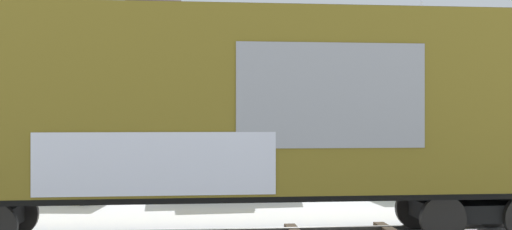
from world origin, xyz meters
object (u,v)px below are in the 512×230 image
parked_car_blue (226,169)px  parked_car_white (40,172)px  flagpole (421,39)px  parked_car_green (433,168)px  freight_car (224,106)px

parked_car_blue → parked_car_white: bearing=-178.9°
parked_car_white → parked_car_blue: (5.44, 0.11, 0.01)m
flagpole → parked_car_blue: flagpole is taller
parked_car_green → freight_car: bearing=-139.1°
freight_car → parked_car_blue: size_ratio=3.66×
freight_car → parked_car_white: (-4.88, 6.19, -1.83)m
freight_car → parked_car_blue: 6.58m
flagpole → parked_car_white: 16.03m
parked_car_blue → parked_car_green: 6.56m
flagpole → parked_car_white: (-14.11, -5.89, -4.84)m
freight_car → parked_car_green: size_ratio=3.32×
freight_car → parked_car_green: bearing=40.9°
parked_car_white → parked_car_green: 12.00m
flagpole → parked_car_white: bearing=-157.3°
flagpole → parked_car_blue: (-8.67, -5.78, -4.83)m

